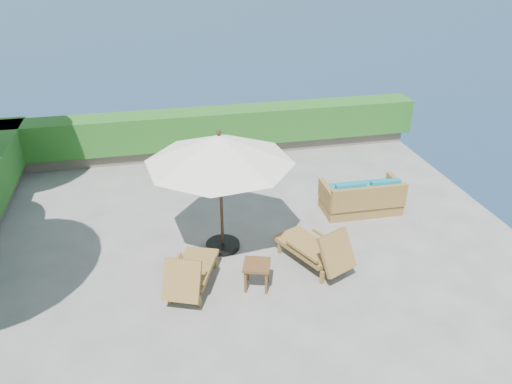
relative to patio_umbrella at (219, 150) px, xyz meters
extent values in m
plane|color=gray|center=(0.48, -0.52, -2.23)|extent=(12.00, 12.00, 0.00)
cube|color=#574F45|center=(0.48, -0.52, -3.78)|extent=(12.00, 12.00, 3.00)
plane|color=#162D46|center=(0.48, -0.52, -5.23)|extent=(600.00, 600.00, 0.00)
cube|color=#6D6557|center=(0.48, 5.08, -2.05)|extent=(12.00, 0.60, 0.36)
cube|color=#164D16|center=(0.48, 5.08, -1.38)|extent=(12.40, 0.90, 1.00)
cylinder|color=black|center=(0.00, 0.00, -2.18)|extent=(0.87, 0.87, 0.11)
cylinder|color=#311F12|center=(0.00, 0.00, -0.96)|extent=(0.08, 0.08, 2.55)
cone|color=beige|center=(0.00, 0.00, 0.03)|extent=(3.60, 3.60, 0.56)
sphere|color=#311F12|center=(0.00, 0.00, 0.36)|extent=(0.11, 0.11, 0.09)
cube|color=brown|center=(-1.21, -1.57, -2.10)|extent=(0.08, 0.08, 0.26)
cube|color=brown|center=(-0.69, -1.77, -2.10)|extent=(0.08, 0.08, 0.26)
cube|color=brown|center=(-0.77, -0.46, -2.10)|extent=(0.08, 0.08, 0.26)
cube|color=brown|center=(-0.25, -0.67, -2.10)|extent=(0.08, 0.08, 0.26)
cube|color=brown|center=(-0.70, -1.02, -1.93)|extent=(1.09, 1.44, 0.09)
cube|color=brown|center=(-0.97, -1.72, -1.66)|extent=(0.76, 0.63, 0.70)
cube|color=brown|center=(-1.08, -1.08, -1.79)|extent=(0.37, 0.81, 0.05)
cube|color=brown|center=(-0.46, -1.33, -1.79)|extent=(0.37, 0.81, 0.05)
cube|color=brown|center=(1.65, -1.60, -2.10)|extent=(0.08, 0.08, 0.27)
cube|color=brown|center=(2.18, -1.35, -2.10)|extent=(0.08, 0.08, 0.27)
cube|color=brown|center=(1.12, -0.45, -2.10)|extent=(0.08, 0.08, 0.27)
cube|color=brown|center=(1.66, -0.21, -2.10)|extent=(0.08, 0.08, 0.27)
cube|color=brown|center=(1.61, -0.81, -1.92)|extent=(1.20, 1.53, 0.09)
cube|color=brown|center=(1.94, -1.53, -1.62)|extent=(0.82, 0.69, 0.74)
cube|color=brown|center=(1.37, -1.15, -1.76)|extent=(0.43, 0.84, 0.05)
cube|color=brown|center=(2.02, -0.85, -1.76)|extent=(0.43, 0.84, 0.05)
cube|color=brown|center=(0.18, -1.56, -2.00)|extent=(0.06, 0.06, 0.47)
cube|color=brown|center=(0.54, -1.67, -2.00)|extent=(0.06, 0.06, 0.47)
cube|color=brown|center=(0.30, -1.19, -2.00)|extent=(0.06, 0.06, 0.47)
cube|color=brown|center=(0.66, -1.31, -2.00)|extent=(0.06, 0.06, 0.47)
cube|color=brown|center=(0.42, -1.43, -1.74)|extent=(0.62, 0.62, 0.05)
cube|color=brown|center=(3.46, 0.89, -2.03)|extent=(1.83, 0.94, 0.40)
cube|color=brown|center=(3.46, 0.46, -1.68)|extent=(1.81, 0.17, 0.55)
cube|color=brown|center=(2.60, 0.90, -1.73)|extent=(0.14, 0.91, 0.45)
cube|color=brown|center=(4.33, 0.87, -1.73)|extent=(0.14, 0.91, 0.45)
cube|color=#126E86|center=(3.04, 0.94, -1.74)|extent=(0.80, 0.74, 0.18)
cube|color=#126E86|center=(3.89, 0.93, -1.74)|extent=(0.80, 0.74, 0.18)
cube|color=#126E86|center=(3.04, 0.57, -1.51)|extent=(0.71, 0.15, 0.36)
cube|color=#126E86|center=(3.88, 0.56, -1.51)|extent=(0.71, 0.15, 0.36)
camera|label=1|loc=(-1.20, -8.76, 3.70)|focal=35.00mm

